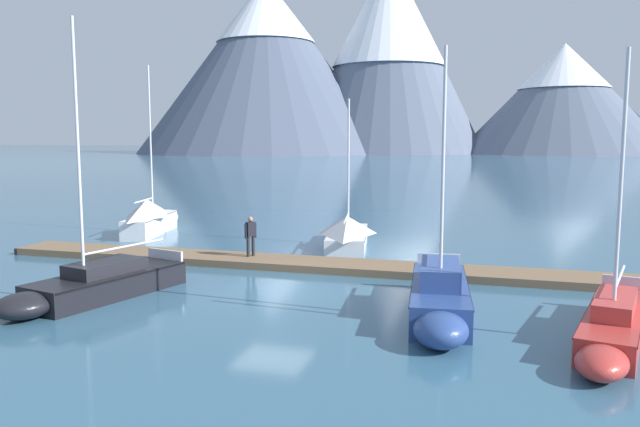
% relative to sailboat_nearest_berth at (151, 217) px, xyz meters
% --- Properties ---
extents(ground_plane, '(700.00, 700.00, 0.00)m').
position_rel_sailboat_nearest_berth_xyz_m(ground_plane, '(11.02, -10.46, -0.93)').
color(ground_plane, '#335B75').
extents(mountain_west_summit, '(87.61, 87.61, 58.71)m').
position_rel_sailboat_nearest_berth_xyz_m(mountain_west_summit, '(-59.13, 173.84, 29.36)').
color(mountain_west_summit, '#4C566B').
rests_on(mountain_west_summit, ground).
extents(mountain_central_massif, '(66.13, 66.13, 67.32)m').
position_rel_sailboat_nearest_berth_xyz_m(mountain_central_massif, '(-19.28, 187.58, 35.13)').
color(mountain_central_massif, slate).
rests_on(mountain_central_massif, ground).
extents(mountain_shoulder_ridge, '(68.55, 68.55, 35.96)m').
position_rel_sailboat_nearest_berth_xyz_m(mountain_shoulder_ridge, '(38.15, 192.74, 17.78)').
color(mountain_shoulder_ridge, slate).
rests_on(mountain_shoulder_ridge, ground).
extents(dock, '(27.19, 2.52, 0.30)m').
position_rel_sailboat_nearest_berth_xyz_m(dock, '(11.02, -6.46, -0.79)').
color(dock, brown).
rests_on(dock, ground).
extents(sailboat_nearest_berth, '(2.69, 6.77, 9.20)m').
position_rel_sailboat_nearest_berth_xyz_m(sailboat_nearest_berth, '(0.00, 0.00, 0.00)').
color(sailboat_nearest_berth, white).
rests_on(sailboat_nearest_berth, ground).
extents(sailboat_second_berth, '(3.34, 6.98, 9.00)m').
position_rel_sailboat_nearest_berth_xyz_m(sailboat_second_berth, '(5.84, -13.23, -0.42)').
color(sailboat_second_berth, black).
rests_on(sailboat_second_berth, ground).
extents(sailboat_mid_dock_port, '(2.93, 7.14, 7.17)m').
position_rel_sailboat_nearest_berth_xyz_m(sailboat_mid_dock_port, '(11.45, -1.03, -0.20)').
color(sailboat_mid_dock_port, silver).
rests_on(sailboat_mid_dock_port, ground).
extents(sailboat_mid_dock_starboard, '(2.26, 7.22, 7.82)m').
position_rel_sailboat_nearest_berth_xyz_m(sailboat_mid_dock_starboard, '(16.91, -12.18, -0.32)').
color(sailboat_mid_dock_starboard, navy).
rests_on(sailboat_mid_dock_starboard, ground).
extents(sailboat_far_berth, '(2.87, 7.27, 7.49)m').
position_rel_sailboat_nearest_berth_xyz_m(sailboat_far_berth, '(21.44, -13.28, -0.45)').
color(sailboat_far_berth, '#B2332D').
rests_on(sailboat_far_berth, ground).
extents(person_on_dock, '(0.39, 0.51, 1.69)m').
position_rel_sailboat_nearest_berth_xyz_m(person_on_dock, '(8.48, -6.24, 0.33)').
color(person_on_dock, '#232328').
rests_on(person_on_dock, dock).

